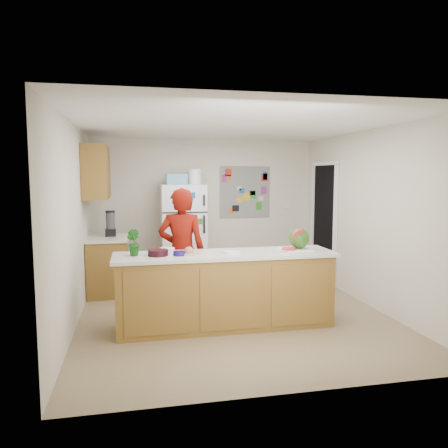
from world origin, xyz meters
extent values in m
cube|color=brown|center=(0.00, 0.00, -0.01)|extent=(4.00, 4.50, 0.02)
cube|color=beige|center=(0.00, 2.26, 1.25)|extent=(4.00, 0.02, 2.50)
cube|color=beige|center=(-2.01, 0.00, 1.25)|extent=(0.02, 4.50, 2.50)
cube|color=beige|center=(2.01, 0.00, 1.25)|extent=(0.02, 4.50, 2.50)
cube|color=white|center=(0.00, 0.00, 2.51)|extent=(4.00, 4.50, 0.02)
cube|color=black|center=(1.99, 1.45, 1.02)|extent=(0.03, 0.85, 2.04)
cube|color=brown|center=(-0.20, -0.50, 0.44)|extent=(2.60, 0.62, 0.88)
cube|color=silver|center=(-0.20, -0.50, 0.90)|extent=(2.68, 0.70, 0.04)
cube|color=brown|center=(-1.69, 1.35, 0.43)|extent=(0.60, 0.80, 0.86)
cube|color=silver|center=(-1.69, 1.35, 0.88)|extent=(0.64, 0.84, 0.04)
cube|color=brown|center=(-1.82, 1.30, 1.90)|extent=(0.35, 1.00, 0.80)
cube|color=silver|center=(-0.45, 1.88, 0.85)|extent=(0.75, 0.70, 1.70)
cube|color=#5999B2|center=(-0.55, 1.88, 1.79)|extent=(0.35, 0.28, 0.18)
cube|color=slate|center=(0.75, 2.24, 1.55)|extent=(0.95, 0.01, 0.95)
imported|color=#600B04|center=(-0.67, 0.05, 0.85)|extent=(0.69, 0.53, 1.70)
cylinder|color=black|center=(-1.64, 1.45, 1.09)|extent=(0.14, 0.14, 0.38)
cube|color=white|center=(0.71, -0.45, 0.93)|extent=(0.42, 0.32, 0.01)
sphere|color=#215714|center=(0.77, -0.43, 1.06)|extent=(0.26, 0.26, 0.26)
cylinder|color=red|center=(0.61, -0.50, 0.94)|extent=(0.17, 0.17, 0.02)
cylinder|color=black|center=(-1.01, -0.52, 0.96)|extent=(0.30, 0.30, 0.07)
cylinder|color=silver|center=(-0.89, -0.34, 0.95)|extent=(0.19, 0.19, 0.06)
cylinder|color=navy|center=(-0.77, -0.56, 0.95)|extent=(0.16, 0.16, 0.05)
cylinder|color=beige|center=(-0.64, -0.49, 0.93)|extent=(0.30, 0.30, 0.02)
cube|color=white|center=(-0.14, -0.51, 0.93)|extent=(0.23, 0.22, 0.02)
cube|color=gray|center=(0.51, -0.64, 0.93)|extent=(0.10, 0.06, 0.01)
imported|color=#1A490D|center=(-1.29, -0.45, 1.07)|extent=(0.21, 0.22, 0.31)
camera|label=1|loc=(-1.28, -5.60, 1.85)|focal=35.00mm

